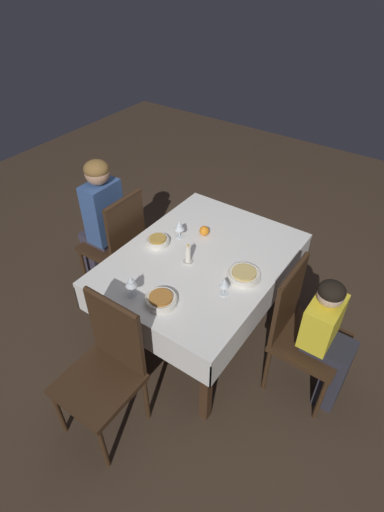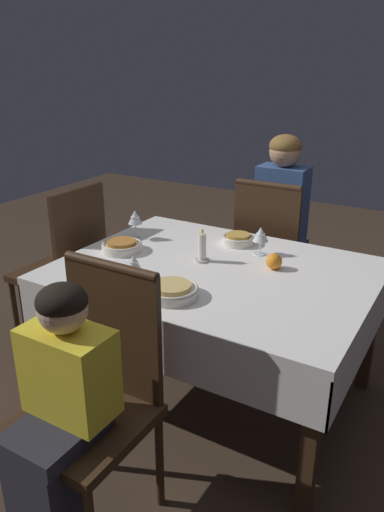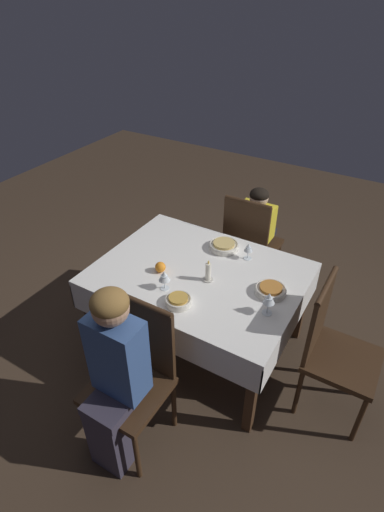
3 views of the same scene
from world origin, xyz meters
TOP-DOWN VIEW (x-y plane):
  - ground_plane at (0.00, 0.00)m, footprint 8.00×8.00m
  - dining_table at (0.00, 0.00)m, footprint 1.44×1.10m
  - chair_south at (0.04, -0.82)m, footprint 0.44×0.44m
  - chair_north at (0.04, 0.82)m, footprint 0.44×0.44m
  - chair_east at (0.99, -0.02)m, footprint 0.44×0.44m
  - person_adult_denim at (0.04, -0.98)m, footprint 0.30×0.34m
  - person_child_yellow at (0.04, 1.00)m, footprint 0.30×0.33m
  - bowl_south at (0.05, -0.36)m, footprint 0.17×0.17m
  - wine_glass_south at (-0.11, -0.28)m, footprint 0.08×0.08m
  - bowl_north at (0.01, 0.36)m, footprint 0.23×0.23m
  - wine_glass_north at (0.23, 0.33)m, footprint 0.07×0.07m
  - bowl_east at (0.52, 0.04)m, footprint 0.21×0.21m
  - wine_glass_east at (0.57, -0.15)m, footprint 0.08×0.08m
  - candle_centerpiece at (0.10, -0.05)m, footprint 0.07×0.07m
  - orange_fruit at (-0.24, -0.13)m, footprint 0.08×0.08m

SIDE VIEW (x-z plane):
  - ground_plane at x=0.00m, z-range 0.00..0.00m
  - chair_south at x=0.04m, z-range 0.04..1.04m
  - chair_north at x=0.04m, z-range 0.04..1.04m
  - chair_east at x=0.99m, z-range 0.04..1.04m
  - person_child_yellow at x=0.04m, z-range 0.05..1.05m
  - dining_table at x=0.00m, z-range 0.28..1.00m
  - person_adult_denim at x=0.04m, z-range 0.08..1.31m
  - bowl_north at x=0.01m, z-range 0.72..0.78m
  - bowl_east at x=0.52m, z-range 0.72..0.78m
  - bowl_south at x=0.05m, z-range 0.72..0.78m
  - orange_fruit at x=-0.24m, z-range 0.72..0.80m
  - candle_centerpiece at x=0.10m, z-range 0.70..0.87m
  - wine_glass_north at x=0.23m, z-range 0.75..0.88m
  - wine_glass_south at x=-0.11m, z-range 0.75..0.90m
  - wine_glass_east at x=0.57m, z-range 0.76..0.92m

